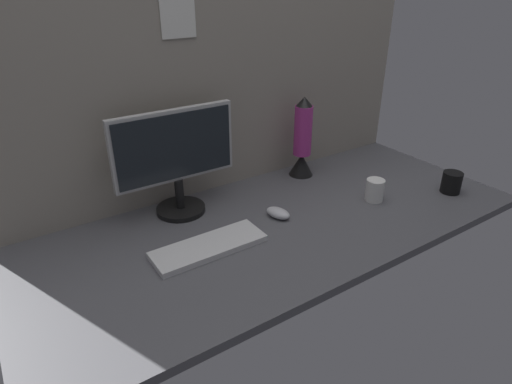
{
  "coord_description": "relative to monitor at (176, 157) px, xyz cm",
  "views": [
    {
      "loc": [
        -80.16,
        -107.6,
        79.25
      ],
      "look_at": [
        -10.35,
        0.0,
        14.0
      ],
      "focal_mm": 30.29,
      "sensor_mm": 36.0,
      "label": 1
    }
  ],
  "objects": [
    {
      "name": "ground_plane",
      "position": [
        25.86,
        -25.12,
        -23.08
      ],
      "size": [
        180.0,
        80.0,
        3.0
      ],
      "primitive_type": "cube",
      "color": "#515156"
    },
    {
      "name": "keyboard",
      "position": [
        -3.04,
        -28.37,
        -20.58
      ],
      "size": [
        37.01,
        13.03,
        2.0
      ],
      "primitive_type": "cube",
      "rotation": [
        0.0,
        0.0,
        0.0
      ],
      "color": "silver",
      "rests_on": "ground_plane"
    },
    {
      "name": "monitor",
      "position": [
        0.0,
        0.0,
        0.0
      ],
      "size": [
        44.93,
        18.0,
        38.48
      ],
      "color": "black",
      "rests_on": "ground_plane"
    },
    {
      "name": "lava_lamp",
      "position": [
        57.98,
        0.45,
        -7.09
      ],
      "size": [
        10.55,
        10.55,
        34.53
      ],
      "color": "black",
      "rests_on": "ground_plane"
    },
    {
      "name": "cubicle_wall_back",
      "position": [
        25.85,
        12.37,
        17.57
      ],
      "size": [
        180.0,
        5.5,
        78.25
      ],
      "color": "gray",
      "rests_on": "ground_plane"
    },
    {
      "name": "mug_black_travel",
      "position": [
        97.36,
        -46.37,
        -17.28
      ],
      "size": [
        7.7,
        7.7,
        8.59
      ],
      "color": "black",
      "rests_on": "ground_plane"
    },
    {
      "name": "mug_ceramic_white",
      "position": [
        66.38,
        -34.19,
        -17.23
      ],
      "size": [
        6.99,
        6.99,
        8.7
      ],
      "color": "white",
      "rests_on": "ground_plane"
    },
    {
      "name": "mouse",
      "position": [
        27.49,
        -24.17,
        -19.88
      ],
      "size": [
        7.98,
        10.75,
        3.4
      ],
      "primitive_type": "ellipsoid",
      "rotation": [
        0.0,
        0.0,
        0.27
      ],
      "color": "silver",
      "rests_on": "ground_plane"
    }
  ]
}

